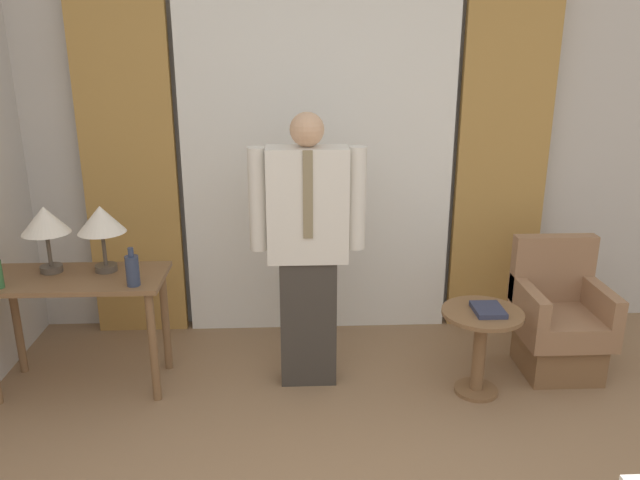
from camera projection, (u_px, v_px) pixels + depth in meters
wall_back at (317, 147)px, 4.49m from camera, size 10.00×0.06×2.70m
curtain_sheer_center at (318, 158)px, 4.38m from camera, size 1.90×0.06×2.58m
curtain_drape_left at (129, 160)px, 4.33m from camera, size 0.65×0.06×2.58m
curtain_drape_right at (502, 157)px, 4.44m from camera, size 0.65×0.06×2.58m
desk at (77, 296)px, 3.77m from camera, size 1.07×0.50×0.74m
table_lamp_left at (45, 223)px, 3.71m from camera, size 0.29×0.29×0.41m
table_lamp_right at (101, 222)px, 3.73m from camera, size 0.29×0.29×0.41m
bottle_near_edge at (132, 270)px, 3.57m from camera, size 0.08×0.08×0.23m
person at (308, 244)px, 3.74m from camera, size 0.69×0.23×1.70m
armchair at (558, 323)px, 4.05m from camera, size 0.54×0.54×0.87m
side_table at (480, 338)px, 3.76m from camera, size 0.49×0.49×0.55m
book at (488, 310)px, 3.69m from camera, size 0.17×0.22×0.03m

